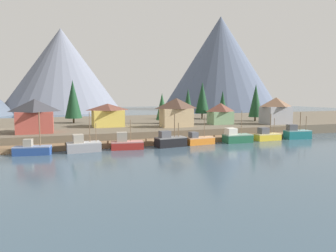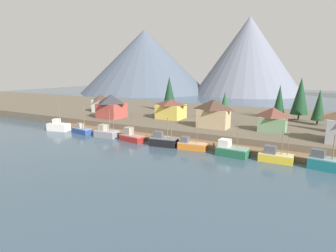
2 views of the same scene
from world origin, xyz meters
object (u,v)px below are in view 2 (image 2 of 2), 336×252
(fishing_boat_orange, at_px, (191,145))
(house_yellow, at_px, (171,109))
(conifer_mid_left, at_px, (279,100))
(fishing_boat_red, at_px, (131,137))
(conifer_near_left, at_px, (169,92))
(fishing_boat_yellow, at_px, (275,156))
(fishing_boat_black, at_px, (163,141))
(conifer_back_right, at_px, (319,105))
(fishing_boat_white, at_px, (58,126))
(fishing_boat_grey, at_px, (106,133))
(conifer_mid_right, at_px, (300,96))
(conifer_near_right, at_px, (225,105))
(fishing_boat_blue, at_px, (82,130))
(house_red, at_px, (111,106))
(fishing_boat_green, at_px, (231,150))
(house_tan, at_px, (213,113))
(house_green, at_px, (273,119))
(fishing_boat_teal, at_px, (326,163))
(house_white, at_px, (101,103))

(fishing_boat_orange, relative_size, house_yellow, 0.80)
(conifer_mid_left, bearing_deg, fishing_boat_red, -128.95)
(conifer_near_left, bearing_deg, fishing_boat_red, -76.53)
(fishing_boat_yellow, bearing_deg, house_yellow, 148.39)
(fishing_boat_black, height_order, conifer_back_right, conifer_back_right)
(fishing_boat_white, distance_m, fishing_boat_orange, 42.03)
(fishing_boat_grey, height_order, house_yellow, house_yellow)
(conifer_mid_right, bearing_deg, conifer_near_left, -177.48)
(conifer_near_left, bearing_deg, conifer_near_right, -23.24)
(fishing_boat_red, bearing_deg, fishing_boat_blue, -172.48)
(fishing_boat_blue, xyz_separation_m, house_red, (-0.17, 13.07, 5.30))
(fishing_boat_grey, bearing_deg, fishing_boat_blue, 177.71)
(house_red, relative_size, conifer_mid_left, 0.74)
(fishing_boat_green, relative_size, house_tan, 0.86)
(fishing_boat_yellow, distance_m, conifer_mid_left, 36.60)
(conifer_back_right, bearing_deg, fishing_boat_grey, -146.85)
(fishing_boat_green, bearing_deg, house_red, 165.94)
(fishing_boat_orange, distance_m, house_yellow, 26.88)
(fishing_boat_grey, height_order, fishing_boat_red, fishing_boat_grey)
(house_green, relative_size, house_red, 0.86)
(fishing_boat_white, xyz_separation_m, fishing_boat_orange, (42.03, 0.61, -0.24))
(fishing_boat_red, xyz_separation_m, conifer_mid_right, (34.68, 36.50, 8.70))
(fishing_boat_blue, bearing_deg, fishing_boat_teal, 8.92)
(fishing_boat_green, xyz_separation_m, conifer_mid_left, (3.75, 35.94, 7.19))
(house_red, bearing_deg, conifer_mid_left, 26.15)
(fishing_boat_grey, distance_m, house_tan, 28.54)
(fishing_boat_orange, bearing_deg, conifer_back_right, 47.03)
(fishing_boat_blue, xyz_separation_m, conifer_mid_right, (51.74, 36.35, 8.85))
(house_white, relative_size, house_tan, 0.73)
(conifer_back_right, bearing_deg, conifer_near_right, -163.26)
(house_white, bearing_deg, fishing_boat_green, -21.81)
(fishing_boat_red, distance_m, house_green, 34.93)
(house_white, xyz_separation_m, conifer_near_right, (44.83, 2.52, 1.76))
(fishing_boat_black, bearing_deg, fishing_boat_blue, 172.41)
(house_green, bearing_deg, conifer_near_left, 154.93)
(fishing_boat_red, xyz_separation_m, house_white, (-29.07, 21.76, 4.49))
(conifer_near_left, height_order, conifer_mid_left, conifer_near_left)
(conifer_mid_right, bearing_deg, fishing_boat_black, -124.81)
(fishing_boat_green, xyz_separation_m, fishing_boat_yellow, (8.46, 0.39, -0.12))
(house_green, distance_m, house_red, 47.82)
(house_yellow, distance_m, house_green, 31.13)
(fishing_boat_black, height_order, fishing_boat_teal, fishing_boat_black)
(fishing_boat_green, xyz_separation_m, conifer_back_right, (14.54, 31.52, 6.80))
(fishing_boat_orange, relative_size, conifer_mid_right, 0.51)
(conifer_near_right, bearing_deg, house_green, -27.94)
(house_tan, bearing_deg, house_white, 170.26)
(fishing_boat_yellow, height_order, house_yellow, house_yellow)
(fishing_boat_teal, height_order, conifer_mid_right, conifer_mid_right)
(fishing_boat_black, xyz_separation_m, house_green, (21.25, 16.58, 4.35))
(conifer_mid_right, bearing_deg, fishing_boat_red, -133.54)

